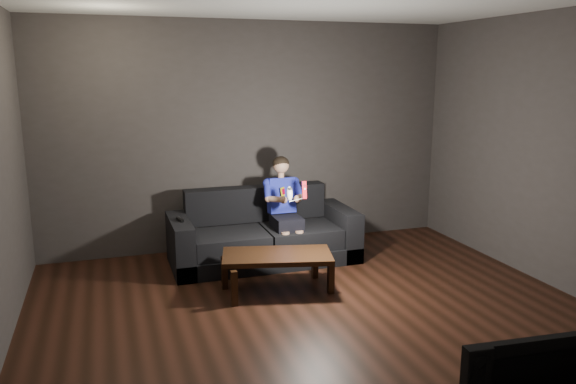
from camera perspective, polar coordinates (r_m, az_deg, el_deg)
name	(u,v)px	position (r m, az deg, el deg)	size (l,w,h in m)	color
floor	(329,330)	(4.84, 4.19, -13.78)	(5.00, 5.00, 0.00)	black
back_wall	(251,136)	(6.77, -3.75, 5.68)	(5.00, 0.04, 2.70)	#3A3432
sofa	(263,238)	(6.38, -2.56, -4.72)	(2.07, 0.89, 0.80)	black
child	(284,201)	(6.29, -0.40, -0.90)	(0.45, 0.55, 1.10)	black
wii_remote_red	(304,190)	(5.87, 1.65, 0.21)	(0.05, 0.07, 0.19)	red
nunchuk_white	(290,194)	(5.83, 0.16, -0.17)	(0.08, 0.11, 0.17)	silver
wii_remote_black	(180,220)	(6.05, -10.93, -2.77)	(0.07, 0.15, 0.03)	black
coffee_table	(277,259)	(5.49, -1.12, -6.80)	(1.15, 0.76, 0.38)	black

